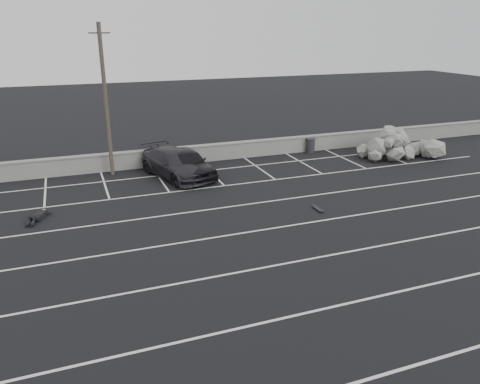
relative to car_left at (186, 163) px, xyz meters
name	(u,v)px	position (x,y,z in m)	size (l,w,h in m)	color
ground	(279,265)	(0.47, -11.34, -0.80)	(120.00, 120.00, 0.00)	black
seawall	(183,155)	(0.47, 2.66, -0.25)	(50.00, 0.45, 1.06)	gray
stall_lines	(235,220)	(0.38, -6.94, -0.80)	(36.00, 20.05, 0.01)	silver
car_left	(186,163)	(0.00, 0.00, 0.00)	(1.89, 4.70, 1.60)	black
car_right	(175,164)	(-0.61, 0.15, -0.03)	(2.16, 5.32, 1.54)	#25242B
utility_pole	(106,101)	(-3.92, 1.86, 3.40)	(1.11, 0.22, 8.29)	#4C4238
trash_bin	(311,145)	(9.16, 2.26, -0.31)	(0.72, 0.72, 0.96)	#29292C
riprap_pile	(400,148)	(14.18, -0.67, -0.27)	(5.37, 4.27, 1.34)	#A2A198
person	(39,213)	(-7.69, -3.58, -0.58)	(1.59, 2.35, 0.44)	black
skateboard	(318,209)	(4.41, -7.18, -0.73)	(0.22, 0.73, 0.09)	black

